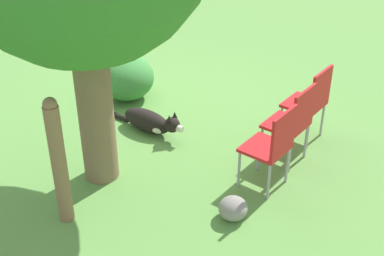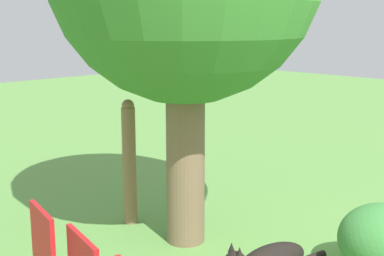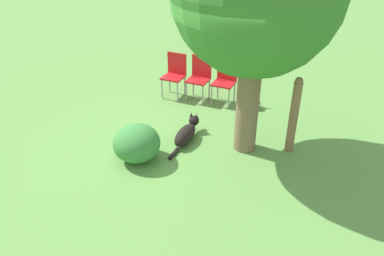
{
  "view_description": "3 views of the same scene",
  "coord_description": "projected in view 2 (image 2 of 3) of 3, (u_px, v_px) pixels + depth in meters",
  "views": [
    {
      "loc": [
        -2.96,
        4.97,
        3.47
      ],
      "look_at": [
        -0.82,
        0.44,
        0.46
      ],
      "focal_mm": 50.0,
      "sensor_mm": 36.0,
      "label": 1
    },
    {
      "loc": [
        -3.46,
        -2.5,
        2.15
      ],
      "look_at": [
        0.04,
        1.05,
        1.13
      ],
      "focal_mm": 50.0,
      "sensor_mm": 36.0,
      "label": 2
    },
    {
      "loc": [
        5.51,
        1.3,
        3.55
      ],
      "look_at": [
        0.12,
        0.17,
        0.36
      ],
      "focal_mm": 35.0,
      "sensor_mm": 36.0,
      "label": 3
    }
  ],
  "objects": [
    {
      "name": "fence_post",
      "position": [
        129.0,
        162.0,
        5.62
      ],
      "size": [
        0.14,
        0.14,
        1.34
      ],
      "color": "#846647",
      "rests_on": "ground_plane"
    },
    {
      "name": "low_shrub",
      "position": [
        384.0,
        240.0,
        4.54
      ],
      "size": [
        0.77,
        0.77,
        0.62
      ],
      "color": "#3D843D",
      "rests_on": "ground_plane"
    }
  ]
}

